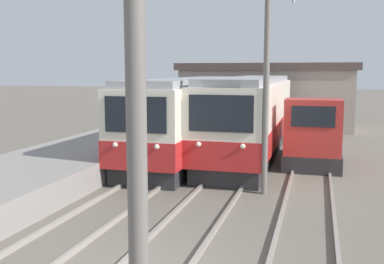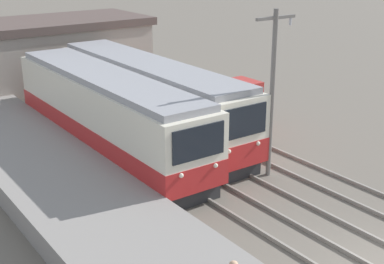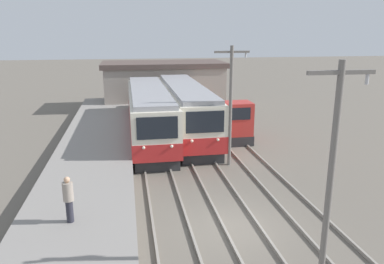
{
  "view_description": "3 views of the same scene",
  "coord_description": "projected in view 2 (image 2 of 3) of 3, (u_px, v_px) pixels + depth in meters",
  "views": [
    {
      "loc": [
        3.37,
        -7.7,
        4.15
      ],
      "look_at": [
        -1.41,
        9.28,
        1.74
      ],
      "focal_mm": 42.0,
      "sensor_mm": 36.0,
      "label": 1
    },
    {
      "loc": [
        -13.08,
        -7.89,
        9.34
      ],
      "look_at": [
        -0.64,
        9.54,
        1.75
      ],
      "focal_mm": 50.0,
      "sensor_mm": 36.0,
      "label": 2
    },
    {
      "loc": [
        -4.11,
        -13.2,
        7.7
      ],
      "look_at": [
        -0.38,
        8.21,
        1.86
      ],
      "focal_mm": 35.0,
      "sensor_mm": 36.0,
      "label": 3
    }
  ],
  "objects": [
    {
      "name": "commuter_train_center",
      "position": [
        149.0,
        102.0,
        26.95
      ],
      "size": [
        2.84,
        14.74,
        3.85
      ],
      "color": "#28282B",
      "rests_on": "ground"
    },
    {
      "name": "shunting_locomotive",
      "position": [
        215.0,
        110.0,
        27.53
      ],
      "size": [
        2.4,
        5.3,
        3.0
      ],
      "color": "#28282B",
      "rests_on": "ground"
    },
    {
      "name": "catenary_mast_mid",
      "position": [
        272.0,
        88.0,
        21.55
      ],
      "size": [
        2.0,
        0.2,
        6.97
      ],
      "color": "slate",
      "rests_on": "ground"
    },
    {
      "name": "commuter_train_left",
      "position": [
        107.0,
        116.0,
        24.77
      ],
      "size": [
        2.84,
        14.57,
        3.79
      ],
      "color": "#28282B",
      "rests_on": "ground"
    },
    {
      "name": "station_building",
      "position": [
        52.0,
        55.0,
        35.33
      ],
      "size": [
        12.6,
        6.3,
        4.68
      ],
      "color": "gray",
      "rests_on": "ground"
    }
  ]
}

